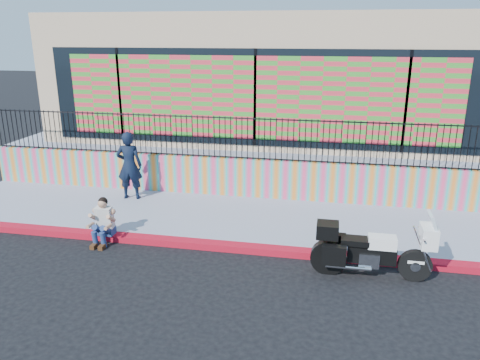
# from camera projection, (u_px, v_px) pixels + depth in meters

# --- Properties ---
(ground) EXTENTS (90.00, 90.00, 0.00)m
(ground) POSITION_uv_depth(u_px,v_px,m) (224.00, 249.00, 10.56)
(ground) COLOR black
(ground) RESTS_ON ground
(red_curb) EXTENTS (16.00, 0.30, 0.15)m
(red_curb) POSITION_uv_depth(u_px,v_px,m) (224.00, 246.00, 10.54)
(red_curb) COLOR #9F0B19
(red_curb) RESTS_ON ground
(sidewalk) EXTENTS (16.00, 3.00, 0.15)m
(sidewalk) POSITION_uv_depth(u_px,v_px,m) (238.00, 219.00, 12.08)
(sidewalk) COLOR gray
(sidewalk) RESTS_ON ground
(mural_wall) EXTENTS (16.00, 0.20, 1.10)m
(mural_wall) POSITION_uv_depth(u_px,v_px,m) (249.00, 178.00, 13.39)
(mural_wall) COLOR #FB4276
(mural_wall) RESTS_ON sidewalk
(metal_fence) EXTENTS (15.80, 0.04, 1.20)m
(metal_fence) POSITION_uv_depth(u_px,v_px,m) (250.00, 139.00, 13.04)
(metal_fence) COLOR black
(metal_fence) RESTS_ON mural_wall
(elevated_platform) EXTENTS (16.00, 10.00, 1.25)m
(elevated_platform) POSITION_uv_depth(u_px,v_px,m) (272.00, 141.00, 18.18)
(elevated_platform) COLOR gray
(elevated_platform) RESTS_ON ground
(storefront_building) EXTENTS (14.00, 8.06, 4.00)m
(storefront_building) POSITION_uv_depth(u_px,v_px,m) (273.00, 73.00, 17.19)
(storefront_building) COLOR tan
(storefront_building) RESTS_ON elevated_platform
(police_motorcycle) EXTENTS (2.32, 0.77, 1.44)m
(police_motorcycle) POSITION_uv_depth(u_px,v_px,m) (370.00, 249.00, 9.23)
(police_motorcycle) COLOR black
(police_motorcycle) RESTS_ON ground
(police_officer) EXTENTS (0.76, 0.56, 1.93)m
(police_officer) POSITION_uv_depth(u_px,v_px,m) (129.00, 165.00, 13.10)
(police_officer) COLOR black
(police_officer) RESTS_ON sidewalk
(seated_man) EXTENTS (0.54, 0.71, 1.06)m
(seated_man) POSITION_uv_depth(u_px,v_px,m) (102.00, 226.00, 10.72)
(seated_man) COLOR navy
(seated_man) RESTS_ON ground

